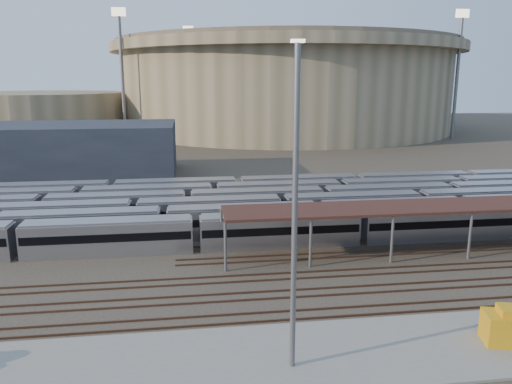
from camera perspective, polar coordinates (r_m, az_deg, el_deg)
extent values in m
plane|color=#383026|center=(50.12, 5.91, -9.05)|extent=(420.00, 420.00, 0.00)
cube|color=gray|center=(35.95, 3.65, -18.26)|extent=(50.00, 9.00, 0.20)
cube|color=#A3A3A7|center=(59.01, 11.77, -4.00)|extent=(112.00, 2.90, 3.60)
cube|color=#A3A3A7|center=(61.77, 7.22, -3.06)|extent=(112.00, 2.90, 3.60)
cube|color=#A3A3A7|center=(64.88, 3.02, -2.19)|extent=(112.00, 2.90, 3.60)
cube|color=#A3A3A7|center=(70.34, 7.75, -1.10)|extent=(112.00, 2.90, 3.60)
cube|color=#A3A3A7|center=(72.01, -4.77, -0.69)|extent=(112.00, 2.90, 3.60)
cube|color=#A3A3A7|center=(76.37, -2.04, 0.13)|extent=(112.00, 2.90, 3.60)
cylinder|color=slate|center=(49.27, -3.52, -6.30)|extent=(0.30, 0.30, 5.00)
cylinder|color=slate|center=(54.38, -3.96, -4.43)|extent=(0.30, 0.30, 5.00)
cylinder|color=slate|center=(50.57, 6.26, -5.84)|extent=(0.30, 0.30, 5.00)
cylinder|color=slate|center=(55.57, 4.92, -4.07)|extent=(0.30, 0.30, 5.00)
cylinder|color=slate|center=(53.24, 15.28, -5.26)|extent=(0.30, 0.30, 5.00)
cylinder|color=slate|center=(58.01, 13.22, -3.64)|extent=(0.30, 0.30, 5.00)
cylinder|color=slate|center=(57.09, 23.26, -4.64)|extent=(0.30, 0.30, 5.00)
cylinder|color=slate|center=(61.56, 20.71, -3.19)|extent=(0.30, 0.30, 5.00)
cube|color=#331C15|center=(60.87, 25.66, -1.23)|extent=(60.00, 6.00, 0.30)
cube|color=#4C3323|center=(48.52, 6.40, -9.71)|extent=(170.00, 0.12, 0.18)
cube|color=#4C3323|center=(49.87, 5.98, -9.06)|extent=(170.00, 0.12, 0.18)
cube|color=#4C3323|center=(44.98, 7.66, -11.63)|extent=(170.00, 0.12, 0.18)
cube|color=#4C3323|center=(46.30, 7.16, -10.88)|extent=(170.00, 0.12, 0.18)
cube|color=#4C3323|center=(41.53, 9.16, -13.87)|extent=(170.00, 0.12, 0.18)
cube|color=#4C3323|center=(42.81, 8.56, -12.99)|extent=(170.00, 0.12, 0.18)
cylinder|color=gray|center=(188.70, 3.37, 11.48)|extent=(116.00, 116.00, 28.00)
cylinder|color=gray|center=(188.95, 3.44, 16.18)|extent=(124.00, 124.00, 3.00)
cylinder|color=brown|center=(189.09, 3.45, 16.86)|extent=(120.00, 120.00, 1.50)
cylinder|color=gray|center=(182.13, -23.53, 8.19)|extent=(56.00, 56.00, 14.00)
cube|color=#1E232D|center=(103.78, -20.98, 4.49)|extent=(42.00, 20.00, 10.00)
cylinder|color=slate|center=(156.23, -15.01, 12.24)|extent=(1.00, 1.00, 36.00)
cube|color=#FFF2CC|center=(157.32, -15.44, 19.24)|extent=(4.00, 0.60, 2.40)
cylinder|color=slate|center=(166.34, 21.96, 11.78)|extent=(1.00, 1.00, 36.00)
cube|color=#FFF2CC|center=(167.36, 22.54, 18.34)|extent=(4.00, 0.60, 2.40)
cylinder|color=slate|center=(205.11, -7.61, 12.62)|extent=(1.00, 1.00, 36.00)
cube|color=#FFF2CC|center=(205.95, -7.78, 17.97)|extent=(4.00, 0.60, 2.40)
cylinder|color=slate|center=(30.71, 4.45, -2.75)|extent=(0.36, 0.36, 20.44)
cube|color=#FFF2CC|center=(29.65, 4.81, 16.83)|extent=(0.81, 0.33, 0.20)
cube|color=#C38B12|center=(40.94, 27.00, -13.74)|extent=(3.93, 2.97, 2.19)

